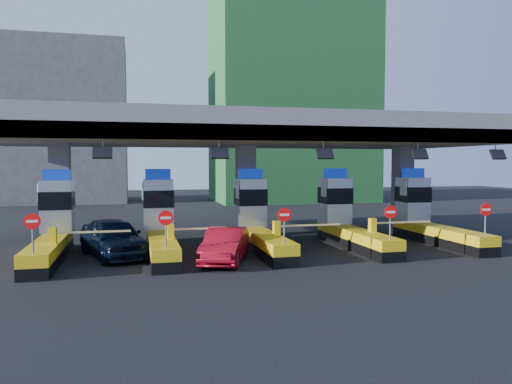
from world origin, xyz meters
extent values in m
plane|color=black|center=(0.00, 0.00, 0.00)|extent=(120.00, 120.00, 0.00)
cube|color=slate|center=(0.00, 3.00, 6.25)|extent=(28.00, 12.00, 1.50)
cube|color=#4C4C49|center=(0.00, -2.70, 5.85)|extent=(28.00, 0.60, 0.70)
cube|color=slate|center=(-10.00, 3.00, 2.75)|extent=(1.00, 1.00, 5.50)
cube|color=slate|center=(0.00, 3.00, 2.75)|extent=(1.00, 1.00, 5.50)
cube|color=slate|center=(10.00, 3.00, 2.75)|extent=(1.00, 1.00, 5.50)
cylinder|color=slate|center=(-7.50, -2.70, 5.25)|extent=(0.06, 0.06, 0.50)
cube|color=black|center=(-7.50, -2.90, 4.90)|extent=(0.80, 0.38, 0.54)
cylinder|color=slate|center=(-2.50, -2.70, 5.25)|extent=(0.06, 0.06, 0.50)
cube|color=black|center=(-2.50, -2.90, 4.90)|extent=(0.80, 0.38, 0.54)
cylinder|color=slate|center=(2.50, -2.70, 5.25)|extent=(0.06, 0.06, 0.50)
cube|color=black|center=(2.50, -2.90, 4.90)|extent=(0.80, 0.38, 0.54)
cylinder|color=slate|center=(7.50, -2.70, 5.25)|extent=(0.06, 0.06, 0.50)
cube|color=black|center=(7.50, -2.90, 4.90)|extent=(0.80, 0.38, 0.54)
cylinder|color=slate|center=(12.00, -2.70, 5.25)|extent=(0.06, 0.06, 0.50)
cube|color=black|center=(12.00, -2.90, 4.90)|extent=(0.80, 0.38, 0.54)
cube|color=black|center=(-10.00, -1.00, 0.25)|extent=(1.20, 8.00, 0.50)
cube|color=#E5B70C|center=(-10.00, -1.00, 0.75)|extent=(1.20, 8.00, 0.50)
cube|color=#9EA3A8|center=(-10.00, 1.80, 2.30)|extent=(1.50, 1.50, 2.60)
cube|color=black|center=(-10.00, 1.78, 2.60)|extent=(1.56, 1.56, 0.90)
cube|color=#0C2DBF|center=(-10.00, 1.80, 3.88)|extent=(1.30, 0.35, 0.55)
cube|color=white|center=(-10.80, 1.50, 3.00)|extent=(0.06, 0.70, 0.90)
cylinder|color=slate|center=(-10.00, -4.60, 1.65)|extent=(0.07, 0.07, 1.30)
cylinder|color=red|center=(-10.00, -4.63, 2.25)|extent=(0.60, 0.04, 0.60)
cube|color=white|center=(-10.00, -4.65, 2.25)|extent=(0.42, 0.02, 0.10)
cube|color=#E5B70C|center=(-9.65, -2.20, 1.35)|extent=(0.30, 0.35, 0.70)
cube|color=white|center=(-8.00, -2.20, 1.45)|extent=(3.20, 0.08, 0.08)
cube|color=black|center=(-5.00, -1.00, 0.25)|extent=(1.20, 8.00, 0.50)
cube|color=#E5B70C|center=(-5.00, -1.00, 0.75)|extent=(1.20, 8.00, 0.50)
cube|color=#9EA3A8|center=(-5.00, 1.80, 2.30)|extent=(1.50, 1.50, 2.60)
cube|color=black|center=(-5.00, 1.78, 2.60)|extent=(1.56, 1.56, 0.90)
cube|color=#0C2DBF|center=(-5.00, 1.80, 3.88)|extent=(1.30, 0.35, 0.55)
cube|color=white|center=(-5.80, 1.50, 3.00)|extent=(0.06, 0.70, 0.90)
cylinder|color=slate|center=(-5.00, -4.60, 1.65)|extent=(0.07, 0.07, 1.30)
cylinder|color=red|center=(-5.00, -4.63, 2.25)|extent=(0.60, 0.04, 0.60)
cube|color=white|center=(-5.00, -4.65, 2.25)|extent=(0.42, 0.02, 0.10)
cube|color=#E5B70C|center=(-4.65, -2.20, 1.35)|extent=(0.30, 0.35, 0.70)
cube|color=white|center=(-3.00, -2.20, 1.45)|extent=(3.20, 0.08, 0.08)
cube|color=black|center=(0.00, -1.00, 0.25)|extent=(1.20, 8.00, 0.50)
cube|color=#E5B70C|center=(0.00, -1.00, 0.75)|extent=(1.20, 8.00, 0.50)
cube|color=#9EA3A8|center=(0.00, 1.80, 2.30)|extent=(1.50, 1.50, 2.60)
cube|color=black|center=(0.00, 1.78, 2.60)|extent=(1.56, 1.56, 0.90)
cube|color=#0C2DBF|center=(0.00, 1.80, 3.88)|extent=(1.30, 0.35, 0.55)
cube|color=white|center=(-0.80, 1.50, 3.00)|extent=(0.06, 0.70, 0.90)
cylinder|color=slate|center=(0.00, -4.60, 1.65)|extent=(0.07, 0.07, 1.30)
cylinder|color=red|center=(0.00, -4.63, 2.25)|extent=(0.60, 0.04, 0.60)
cube|color=white|center=(0.00, -4.65, 2.25)|extent=(0.42, 0.02, 0.10)
cube|color=#E5B70C|center=(0.35, -2.20, 1.35)|extent=(0.30, 0.35, 0.70)
cube|color=white|center=(2.00, -2.20, 1.45)|extent=(3.20, 0.08, 0.08)
cube|color=black|center=(5.00, -1.00, 0.25)|extent=(1.20, 8.00, 0.50)
cube|color=#E5B70C|center=(5.00, -1.00, 0.75)|extent=(1.20, 8.00, 0.50)
cube|color=#9EA3A8|center=(5.00, 1.80, 2.30)|extent=(1.50, 1.50, 2.60)
cube|color=black|center=(5.00, 1.78, 2.60)|extent=(1.56, 1.56, 0.90)
cube|color=#0C2DBF|center=(5.00, 1.80, 3.88)|extent=(1.30, 0.35, 0.55)
cube|color=white|center=(4.20, 1.50, 3.00)|extent=(0.06, 0.70, 0.90)
cylinder|color=slate|center=(5.00, -4.60, 1.65)|extent=(0.07, 0.07, 1.30)
cylinder|color=red|center=(5.00, -4.63, 2.25)|extent=(0.60, 0.04, 0.60)
cube|color=white|center=(5.00, -4.65, 2.25)|extent=(0.42, 0.02, 0.10)
cube|color=#E5B70C|center=(5.35, -2.20, 1.35)|extent=(0.30, 0.35, 0.70)
cube|color=white|center=(7.00, -2.20, 1.45)|extent=(3.20, 0.08, 0.08)
cube|color=black|center=(10.00, -1.00, 0.25)|extent=(1.20, 8.00, 0.50)
cube|color=#E5B70C|center=(10.00, -1.00, 0.75)|extent=(1.20, 8.00, 0.50)
cube|color=#9EA3A8|center=(10.00, 1.80, 2.30)|extent=(1.50, 1.50, 2.60)
cube|color=black|center=(10.00, 1.78, 2.60)|extent=(1.56, 1.56, 0.90)
cube|color=#0C2DBF|center=(10.00, 1.80, 3.88)|extent=(1.30, 0.35, 0.55)
cube|color=white|center=(9.20, 1.50, 3.00)|extent=(0.06, 0.70, 0.90)
cylinder|color=slate|center=(10.00, -4.60, 1.65)|extent=(0.07, 0.07, 1.30)
cylinder|color=red|center=(10.00, -4.63, 2.25)|extent=(0.60, 0.04, 0.60)
cube|color=white|center=(10.00, -4.65, 2.25)|extent=(0.42, 0.02, 0.10)
cube|color=#E5B70C|center=(10.35, -2.20, 1.35)|extent=(0.30, 0.35, 0.70)
cube|color=white|center=(12.00, -2.20, 1.45)|extent=(3.20, 0.08, 0.08)
cube|color=#1E5926|center=(12.00, 32.00, 14.00)|extent=(18.00, 12.00, 28.00)
cube|color=#4C4C49|center=(-14.00, 36.00, 9.00)|extent=(14.00, 10.00, 18.00)
imported|color=black|center=(-7.20, -0.48, 0.93)|extent=(3.86, 5.88, 1.86)
imported|color=maroon|center=(-2.28, -3.01, 0.77)|extent=(3.12, 4.93, 1.53)
camera|label=1|loc=(-6.22, -24.91, 4.45)|focal=35.00mm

